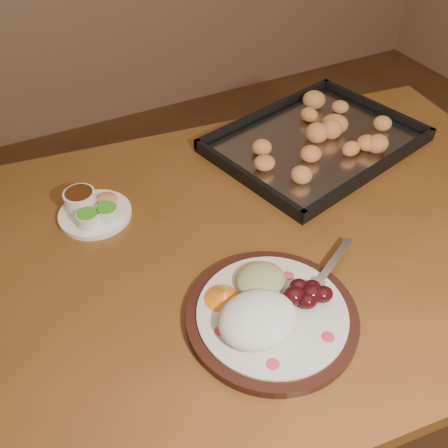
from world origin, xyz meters
TOP-DOWN VIEW (x-y plane):
  - ground at (0.00, 0.00)m, footprint 4.00×4.00m
  - dining_table at (-0.28, 0.15)m, footprint 1.60×1.07m
  - dinner_plate at (-0.32, -0.05)m, footprint 0.38×0.30m
  - condiment_saucer at (-0.51, 0.36)m, footprint 0.15×0.15m
  - baking_tray at (0.07, 0.37)m, footprint 0.57×0.48m

SIDE VIEW (x-z plane):
  - ground at x=0.00m, z-range 0.00..0.00m
  - dining_table at x=-0.28m, z-range 0.28..1.03m
  - baking_tray at x=0.07m, z-range 0.74..0.79m
  - condiment_saucer at x=-0.51m, z-range 0.74..0.80m
  - dinner_plate at x=-0.32m, z-range 0.74..0.81m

